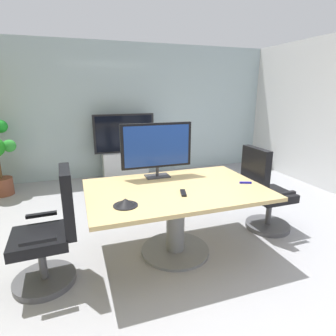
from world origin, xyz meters
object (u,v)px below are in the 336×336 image
object	(u,v)px
tv_monitor	(157,147)
remote_control	(183,193)
conference_table	(176,205)
office_chair_right	(264,196)
office_chair_left	(51,237)
wall_display_unit	(125,157)
conference_phone	(125,203)

from	to	relation	value
tv_monitor	remote_control	bearing A→B (deg)	-82.56
conference_table	office_chair_right	xyz separation A→B (m)	(1.25, 0.12, -0.11)
conference_table	office_chair_left	world-z (taller)	office_chair_left
wall_display_unit	remote_control	bearing A→B (deg)	-89.40
office_chair_right	conference_table	bearing A→B (deg)	95.14
tv_monitor	conference_table	bearing A→B (deg)	-80.77
conference_table	remote_control	world-z (taller)	remote_control
conference_table	wall_display_unit	distance (m)	2.88
conference_table	tv_monitor	bearing A→B (deg)	99.23
office_chair_left	office_chair_right	xyz separation A→B (m)	(2.49, 0.22, 0.00)
tv_monitor	remote_control	size ratio (longest dim) A/B	4.94
office_chair_left	conference_phone	size ratio (longest dim) A/B	4.95
conference_table	office_chair_right	size ratio (longest dim) A/B	1.69
conference_phone	remote_control	world-z (taller)	conference_phone
wall_display_unit	office_chair_left	bearing A→B (deg)	-112.38
conference_phone	tv_monitor	bearing A→B (deg)	54.99
office_chair_right	wall_display_unit	distance (m)	3.04
conference_phone	remote_control	bearing A→B (deg)	10.38
wall_display_unit	conference_phone	size ratio (longest dim) A/B	5.95
conference_table	wall_display_unit	xyz separation A→B (m)	(-0.02, 2.88, -0.12)
conference_phone	wall_display_unit	bearing A→B (deg)	79.91
office_chair_right	tv_monitor	bearing A→B (deg)	76.01
remote_control	conference_phone	bearing A→B (deg)	-153.81
office_chair_right	tv_monitor	distance (m)	1.51
conference_phone	remote_control	size ratio (longest dim) A/B	1.29
wall_display_unit	conference_table	bearing A→B (deg)	-89.57
office_chair_right	conference_phone	distance (m)	1.91
tv_monitor	office_chair_left	bearing A→B (deg)	-155.61
wall_display_unit	remote_control	world-z (taller)	wall_display_unit
tv_monitor	wall_display_unit	bearing A→B (deg)	88.83
wall_display_unit	conference_phone	world-z (taller)	wall_display_unit
conference_table	tv_monitor	size ratio (longest dim) A/B	2.19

